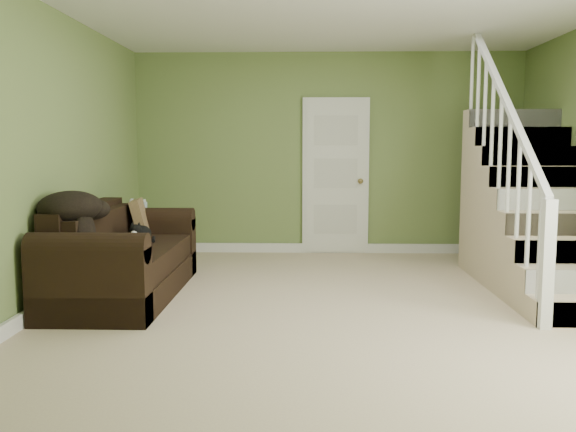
# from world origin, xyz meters

# --- Properties ---
(floor) EXTENTS (5.00, 5.50, 0.01)m
(floor) POSITION_xyz_m (0.00, 0.00, 0.00)
(floor) COLOR tan
(floor) RESTS_ON ground
(ceiling) EXTENTS (5.00, 5.50, 0.01)m
(ceiling) POSITION_xyz_m (0.00, 0.00, 2.60)
(ceiling) COLOR white
(ceiling) RESTS_ON wall_back
(wall_back) EXTENTS (5.00, 0.04, 2.60)m
(wall_back) POSITION_xyz_m (0.00, 2.75, 1.30)
(wall_back) COLOR olive
(wall_back) RESTS_ON floor
(wall_front) EXTENTS (5.00, 0.04, 2.60)m
(wall_front) POSITION_xyz_m (0.00, -2.75, 1.30)
(wall_front) COLOR olive
(wall_front) RESTS_ON floor
(wall_left) EXTENTS (0.04, 5.50, 2.60)m
(wall_left) POSITION_xyz_m (-2.50, 0.00, 1.30)
(wall_left) COLOR olive
(wall_left) RESTS_ON floor
(baseboard_back) EXTENTS (5.00, 0.04, 0.12)m
(baseboard_back) POSITION_xyz_m (0.00, 2.72, 0.06)
(baseboard_back) COLOR white
(baseboard_back) RESTS_ON floor
(baseboard_left) EXTENTS (0.04, 5.50, 0.12)m
(baseboard_left) POSITION_xyz_m (-2.47, 0.00, 0.06)
(baseboard_left) COLOR white
(baseboard_left) RESTS_ON floor
(door) EXTENTS (0.86, 0.12, 2.02)m
(door) POSITION_xyz_m (0.10, 2.71, 1.01)
(door) COLOR white
(door) RESTS_ON floor
(staircase) EXTENTS (1.00, 2.51, 2.82)m
(staircase) POSITION_xyz_m (1.99, 0.97, 0.64)
(staircase) COLOR tan
(staircase) RESTS_ON floor
(sofa) EXTENTS (0.94, 2.17, 0.86)m
(sofa) POSITION_xyz_m (-2.02, 0.33, 0.33)
(sofa) COLOR black
(sofa) RESTS_ON floor
(side_table) EXTENTS (0.56, 0.56, 0.79)m
(side_table) POSITION_xyz_m (-2.20, 1.69, 0.29)
(side_table) COLOR black
(side_table) RESTS_ON floor
(cat) EXTENTS (0.22, 0.48, 0.23)m
(cat) POSITION_xyz_m (-1.88, 0.53, 0.55)
(cat) COLOR black
(cat) RESTS_ON sofa
(banana) EXTENTS (0.13, 0.22, 0.06)m
(banana) POSITION_xyz_m (-1.83, 0.14, 0.49)
(banana) COLOR yellow
(banana) RESTS_ON sofa
(throw_pillow) EXTENTS (0.24, 0.41, 0.40)m
(throw_pillow) POSITION_xyz_m (-2.02, 1.06, 0.65)
(throw_pillow) COLOR #4C321E
(throw_pillow) RESTS_ON sofa
(throw_blanket) EXTENTS (0.55, 0.70, 0.27)m
(throw_blanket) POSITION_xyz_m (-2.27, -0.18, 0.89)
(throw_blanket) COLOR black
(throw_blanket) RESTS_ON sofa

